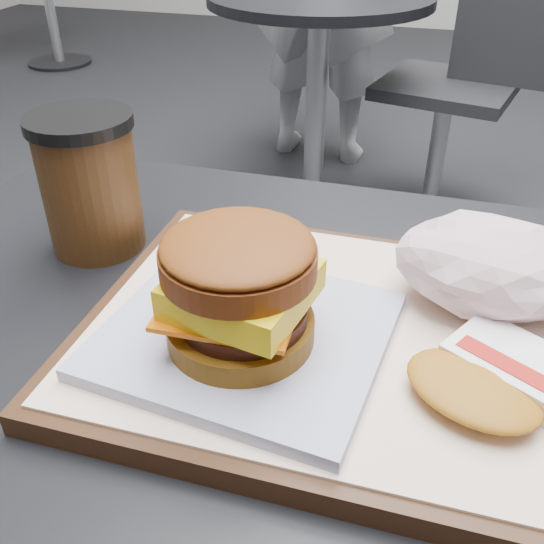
% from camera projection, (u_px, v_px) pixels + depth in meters
% --- Properties ---
extents(customer_table, '(0.80, 0.60, 0.77)m').
position_uv_depth(customer_table, '(302.00, 519.00, 0.54)').
color(customer_table, '#A5A5AA').
rests_on(customer_table, ground).
extents(serving_tray, '(0.38, 0.28, 0.02)m').
position_uv_depth(serving_tray, '(345.00, 340.00, 0.44)').
color(serving_tray, black).
rests_on(serving_tray, customer_table).
extents(breakfast_sandwich, '(0.21, 0.19, 0.09)m').
position_uv_depth(breakfast_sandwich, '(242.00, 301.00, 0.40)').
color(breakfast_sandwich, silver).
rests_on(breakfast_sandwich, serving_tray).
extents(hash_brown, '(0.14, 0.12, 0.02)m').
position_uv_depth(hash_brown, '(499.00, 378.00, 0.38)').
color(hash_brown, white).
rests_on(hash_brown, serving_tray).
extents(crumpled_wrapper, '(0.14, 0.11, 0.06)m').
position_uv_depth(crumpled_wrapper, '(492.00, 266.00, 0.45)').
color(crumpled_wrapper, silver).
rests_on(crumpled_wrapper, serving_tray).
extents(coffee_cup, '(0.09, 0.09, 0.13)m').
position_uv_depth(coffee_cup, '(89.00, 180.00, 0.54)').
color(coffee_cup, '#39200D').
rests_on(coffee_cup, customer_table).
extents(neighbor_table, '(0.70, 0.70, 0.75)m').
position_uv_depth(neighbor_table, '(318.00, 60.00, 1.96)').
color(neighbor_table, black).
rests_on(neighbor_table, ground).
extents(neighbor_chair, '(0.64, 0.50, 0.88)m').
position_uv_depth(neighbor_chair, '(471.00, 73.00, 1.98)').
color(neighbor_chair, '#A3A3A8').
rests_on(neighbor_chair, ground).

